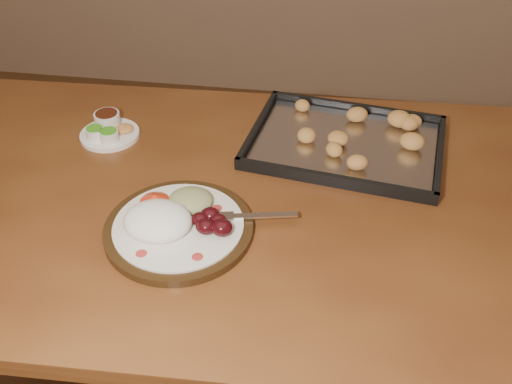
# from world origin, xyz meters

# --- Properties ---
(dining_table) EXTENTS (1.53, 0.95, 0.75)m
(dining_table) POSITION_xyz_m (0.03, 0.17, 0.65)
(dining_table) COLOR brown
(dining_table) RESTS_ON ground
(dinner_plate) EXTENTS (0.38, 0.29, 0.07)m
(dinner_plate) POSITION_xyz_m (-0.03, 0.05, 0.77)
(dinner_plate) COLOR black
(dinner_plate) RESTS_ON dining_table
(condiment_saucer) EXTENTS (0.14, 0.14, 0.05)m
(condiment_saucer) POSITION_xyz_m (-0.28, 0.36, 0.77)
(condiment_saucer) COLOR white
(condiment_saucer) RESTS_ON dining_table
(baking_tray) EXTENTS (0.49, 0.39, 0.05)m
(baking_tray) POSITION_xyz_m (0.29, 0.40, 0.76)
(baking_tray) COLOR black
(baking_tray) RESTS_ON dining_table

